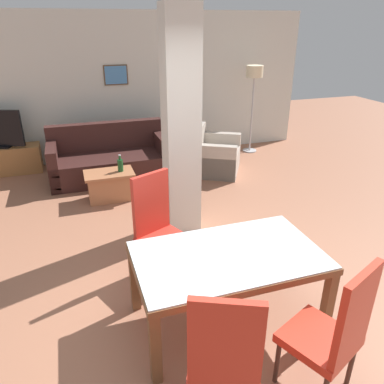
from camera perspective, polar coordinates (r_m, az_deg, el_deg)
ground_plane at (r=3.66m, az=5.09°, el=-18.80°), size 18.00×18.00×0.00m
back_wall at (r=7.49m, az=-9.83°, el=15.37°), size 7.20×0.09×2.70m
divider_pillar at (r=4.52m, az=-1.66°, el=9.77°), size 0.41×0.33×2.70m
dining_table at (r=3.29m, az=5.46°, el=-11.46°), size 1.59×0.94×0.72m
dining_chair_far_left at (r=3.88m, az=-5.15°, el=-5.08°), size 0.61×0.61×1.14m
dining_chair_near_left at (r=2.56m, az=4.96°, el=-23.80°), size 0.61×0.61×1.14m
dining_chair_near_right at (r=2.87m, az=20.83°, el=-19.13°), size 0.61×0.61×1.14m
sofa at (r=6.68m, az=-12.41°, el=4.72°), size 2.00×0.92×0.90m
armchair at (r=6.81m, az=3.13°, el=5.45°), size 1.20×1.23×0.79m
coffee_table at (r=5.84m, az=-12.38°, el=1.00°), size 0.73×0.46×0.44m
bottle at (r=5.74m, az=-10.87°, el=4.08°), size 0.08×0.08×0.26m
tv_stand at (r=7.48m, az=-26.73°, el=4.32°), size 1.25×0.40×0.49m
floor_lamp at (r=7.75m, az=9.45°, el=16.49°), size 0.33×0.33×1.73m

